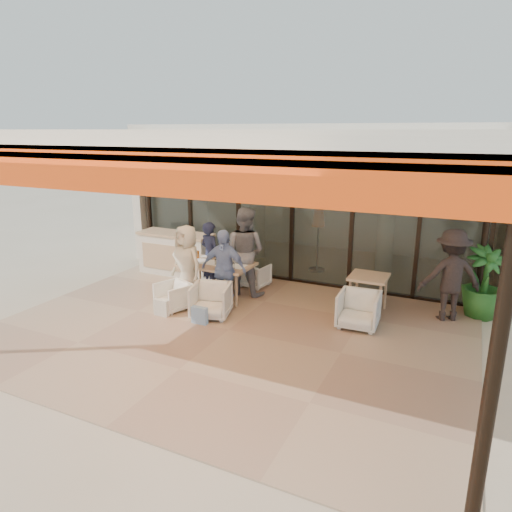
{
  "coord_description": "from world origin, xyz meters",
  "views": [
    {
      "loc": [
        3.58,
        -6.42,
        3.4
      ],
      "look_at": [
        0.1,
        0.9,
        1.15
      ],
      "focal_mm": 32.0,
      "sensor_mm": 36.0,
      "label": 1
    }
  ],
  "objects_px": {
    "host_counter": "(176,253)",
    "standing_woman": "(450,276)",
    "chair_far_left": "(222,266)",
    "potted_palm": "(483,282)",
    "chair_far_right": "(255,274)",
    "chair_near_right": "(211,299)",
    "chair_near_left": "(174,295)",
    "side_table": "(369,281)",
    "diner_grey": "(245,251)",
    "side_chair": "(359,308)",
    "diner_periwinkle": "(224,270)",
    "dining_table": "(217,266)",
    "diner_cream": "(187,264)",
    "diner_navy": "(210,256)"
  },
  "relations": [
    {
      "from": "host_counter",
      "to": "standing_woman",
      "type": "height_order",
      "value": "standing_woman"
    },
    {
      "from": "chair_far_left",
      "to": "potted_palm",
      "type": "distance_m",
      "value": 5.41
    },
    {
      "from": "chair_far_right",
      "to": "standing_woman",
      "type": "relative_size",
      "value": 0.34
    },
    {
      "from": "chair_near_right",
      "to": "chair_far_left",
      "type": "bearing_deg",
      "value": 98.14
    },
    {
      "from": "chair_near_left",
      "to": "side_table",
      "type": "height_order",
      "value": "side_table"
    },
    {
      "from": "standing_woman",
      "to": "host_counter",
      "type": "bearing_deg",
      "value": -25.13
    },
    {
      "from": "diner_grey",
      "to": "side_table",
      "type": "relative_size",
      "value": 2.51
    },
    {
      "from": "side_table",
      "to": "side_chair",
      "type": "xyz_separation_m",
      "value": [
        0.0,
        -0.75,
        -0.28
      ]
    },
    {
      "from": "diner_periwinkle",
      "to": "side_table",
      "type": "relative_size",
      "value": 2.12
    },
    {
      "from": "diner_grey",
      "to": "chair_far_left",
      "type": "bearing_deg",
      "value": -29.62
    },
    {
      "from": "diner_periwinkle",
      "to": "host_counter",
      "type": "bearing_deg",
      "value": 142.42
    },
    {
      "from": "side_table",
      "to": "side_chair",
      "type": "height_order",
      "value": "side_table"
    },
    {
      "from": "dining_table",
      "to": "standing_woman",
      "type": "bearing_deg",
      "value": 10.21
    },
    {
      "from": "dining_table",
      "to": "side_table",
      "type": "relative_size",
      "value": 2.01
    },
    {
      "from": "diner_cream",
      "to": "side_table",
      "type": "bearing_deg",
      "value": 32.52
    },
    {
      "from": "chair_far_right",
      "to": "side_chair",
      "type": "relative_size",
      "value": 0.81
    },
    {
      "from": "dining_table",
      "to": "chair_far_left",
      "type": "bearing_deg",
      "value": 113.7
    },
    {
      "from": "chair_far_right",
      "to": "potted_palm",
      "type": "bearing_deg",
      "value": -169.16
    },
    {
      "from": "diner_cream",
      "to": "side_chair",
      "type": "relative_size",
      "value": 2.22
    },
    {
      "from": "chair_near_right",
      "to": "diner_periwinkle",
      "type": "bearing_deg",
      "value": 74.29
    },
    {
      "from": "dining_table",
      "to": "diner_grey",
      "type": "height_order",
      "value": "diner_grey"
    },
    {
      "from": "dining_table",
      "to": "chair_near_left",
      "type": "relative_size",
      "value": 2.49
    },
    {
      "from": "chair_far_right",
      "to": "diner_navy",
      "type": "height_order",
      "value": "diner_navy"
    },
    {
      "from": "chair_near_right",
      "to": "side_table",
      "type": "bearing_deg",
      "value": 13.81
    },
    {
      "from": "diner_navy",
      "to": "diner_grey",
      "type": "distance_m",
      "value": 0.86
    },
    {
      "from": "side_table",
      "to": "chair_near_left",
      "type": "bearing_deg",
      "value": -156.84
    },
    {
      "from": "side_chair",
      "to": "diner_navy",
      "type": "bearing_deg",
      "value": 165.9
    },
    {
      "from": "chair_far_right",
      "to": "diner_grey",
      "type": "xyz_separation_m",
      "value": [
        0.0,
        -0.5,
        0.64
      ]
    },
    {
      "from": "host_counter",
      "to": "diner_periwinkle",
      "type": "relative_size",
      "value": 1.17
    },
    {
      "from": "side_table",
      "to": "standing_woman",
      "type": "distance_m",
      "value": 1.44
    },
    {
      "from": "diner_cream",
      "to": "side_chair",
      "type": "bearing_deg",
      "value": 20.42
    },
    {
      "from": "dining_table",
      "to": "diner_grey",
      "type": "distance_m",
      "value": 0.66
    },
    {
      "from": "side_table",
      "to": "side_chair",
      "type": "relative_size",
      "value": 1.04
    },
    {
      "from": "chair_far_right",
      "to": "diner_periwinkle",
      "type": "xyz_separation_m",
      "value": [
        0.0,
        -1.4,
        0.5
      ]
    },
    {
      "from": "host_counter",
      "to": "diner_grey",
      "type": "relative_size",
      "value": 0.99
    },
    {
      "from": "diner_navy",
      "to": "chair_far_left",
      "type": "bearing_deg",
      "value": -70.47
    },
    {
      "from": "dining_table",
      "to": "side_table",
      "type": "xyz_separation_m",
      "value": [
        3.02,
        0.51,
        -0.05
      ]
    },
    {
      "from": "dining_table",
      "to": "chair_far_right",
      "type": "relative_size",
      "value": 2.57
    },
    {
      "from": "chair_near_right",
      "to": "diner_grey",
      "type": "height_order",
      "value": "diner_grey"
    },
    {
      "from": "chair_far_left",
      "to": "diner_grey",
      "type": "xyz_separation_m",
      "value": [
        0.84,
        -0.5,
        0.57
      ]
    },
    {
      "from": "chair_near_right",
      "to": "diner_cream",
      "type": "relative_size",
      "value": 0.44
    },
    {
      "from": "side_table",
      "to": "standing_woman",
      "type": "bearing_deg",
      "value": 11.44
    },
    {
      "from": "diner_grey",
      "to": "host_counter",
      "type": "bearing_deg",
      "value": -11.85
    },
    {
      "from": "dining_table",
      "to": "chair_far_right",
      "type": "xyz_separation_m",
      "value": [
        0.43,
        0.94,
        -0.39
      ]
    },
    {
      "from": "host_counter",
      "to": "chair_near_right",
      "type": "xyz_separation_m",
      "value": [
        2.09,
        -1.88,
        -0.18
      ]
    },
    {
      "from": "chair_far_left",
      "to": "diner_cream",
      "type": "bearing_deg",
      "value": 83.02
    },
    {
      "from": "chair_near_left",
      "to": "diner_cream",
      "type": "bearing_deg",
      "value": 111.56
    },
    {
      "from": "diner_navy",
      "to": "potted_palm",
      "type": "xyz_separation_m",
      "value": [
        5.39,
        0.79,
        -0.07
      ]
    },
    {
      "from": "chair_near_right",
      "to": "standing_woman",
      "type": "bearing_deg",
      "value": 7.99
    },
    {
      "from": "chair_near_left",
      "to": "potted_palm",
      "type": "height_order",
      "value": "potted_palm"
    }
  ]
}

